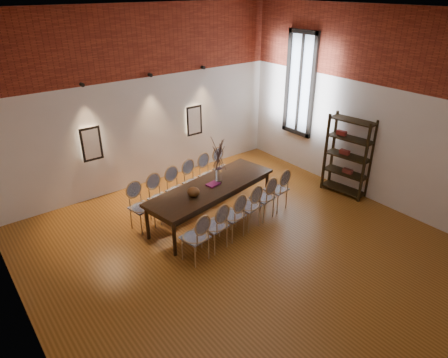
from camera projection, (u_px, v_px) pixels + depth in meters
floor at (241, 250)px, 7.26m from camera, size 7.00×7.00×0.02m
ceiling at (247, 11)px, 5.48m from camera, size 7.00×7.00×0.02m
wall_back at (141, 100)px, 8.89m from camera, size 7.00×0.10×4.00m
wall_right at (374, 108)px, 8.30m from camera, size 0.10×7.00×4.00m
brick_band_back at (137, 42)px, 8.29m from camera, size 7.00×0.02×1.50m
brick_band_right at (383, 46)px, 7.71m from camera, size 0.02×7.00×1.50m
niche_left at (91, 144)px, 8.42m from camera, size 0.36×0.06×0.66m
niche_right at (194, 120)px, 9.84m from camera, size 0.36×0.06×0.66m
spot_fixture_left at (82, 85)px, 7.85m from camera, size 0.08×0.10×0.08m
spot_fixture_mid at (150, 75)px, 8.66m from camera, size 0.08×0.10×0.08m
spot_fixture_right at (203, 67)px, 9.43m from camera, size 0.08×0.10×0.08m
window_glass at (300, 84)px, 9.61m from camera, size 0.02×0.78×2.38m
window_frame at (300, 84)px, 9.60m from camera, size 0.08×0.90×2.50m
window_mullion at (300, 84)px, 9.60m from camera, size 0.06×0.06×2.40m
dining_table at (212, 202)px, 8.06m from camera, size 2.96×1.40×0.75m
chair_near_a at (195, 237)px, 6.78m from camera, size 0.51×0.51×0.94m
chair_near_b at (214, 226)px, 7.10m from camera, size 0.51×0.51×0.94m
chair_near_c at (232, 215)px, 7.41m from camera, size 0.51×0.51×0.94m
chair_near_d at (248, 206)px, 7.73m from camera, size 0.51×0.51×0.94m
chair_near_e at (263, 197)px, 8.04m from camera, size 0.51×0.51×0.94m
chair_near_f at (276, 189)px, 8.36m from camera, size 0.51×0.51×0.94m
chair_far_a at (142, 207)px, 7.67m from camera, size 0.51×0.51×0.94m
chair_far_b at (161, 199)px, 7.99m from camera, size 0.51×0.51×0.94m
chair_far_c at (179, 190)px, 8.30m from camera, size 0.51×0.51×0.94m
chair_far_d at (195, 183)px, 8.62m from camera, size 0.51×0.51×0.94m
chair_far_e at (210, 176)px, 8.93m from camera, size 0.51×0.51×0.94m
chair_far_f at (224, 169)px, 9.24m from camera, size 0.51×0.51×0.94m
vase at (219, 175)px, 7.96m from camera, size 0.14×0.14×0.30m
dried_branches at (218, 155)px, 7.76m from camera, size 0.50×0.50×0.70m
bowl at (193, 192)px, 7.46m from camera, size 0.24×0.24×0.18m
book at (213, 184)px, 7.91m from camera, size 0.29×0.22×0.03m
shelving_rack at (348, 156)px, 8.84m from camera, size 0.52×1.04×1.80m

